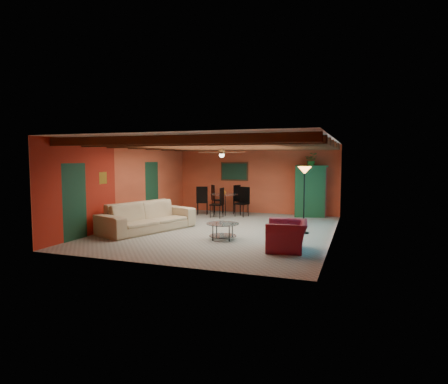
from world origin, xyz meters
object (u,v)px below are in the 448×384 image
at_px(armoire, 311,192).
at_px(floor_lamp, 304,200).
at_px(armchair, 287,236).
at_px(potted_plant, 312,160).
at_px(dining_table, 224,200).
at_px(sofa, 148,217).
at_px(vase, 224,184).
at_px(coffee_table, 223,231).

height_order(armoire, floor_lamp, floor_lamp).
bearing_deg(armchair, armoire, 173.25).
xyz_separation_m(armoire, potted_plant, (0.00, 0.00, 1.19)).
bearing_deg(armoire, dining_table, 175.94).
distance_m(armchair, armoire, 5.59).
height_order(dining_table, potted_plant, potted_plant).
distance_m(sofa, armchair, 4.51).
xyz_separation_m(dining_table, vase, (0.00, 0.00, 0.65)).
relative_size(floor_lamp, potted_plant, 3.80).
bearing_deg(armoire, potted_plant, 0.00).
bearing_deg(potted_plant, sofa, -133.17).
bearing_deg(coffee_table, armoire, 70.76).
height_order(coffee_table, floor_lamp, floor_lamp).
relative_size(dining_table, potted_plant, 4.18).
bearing_deg(floor_lamp, sofa, -164.86).
bearing_deg(coffee_table, potted_plant, 70.76).
distance_m(armchair, potted_plant, 5.83).
relative_size(dining_table, floor_lamp, 1.10).
bearing_deg(armoire, floor_lamp, -101.12).
xyz_separation_m(armchair, floor_lamp, (0.08, 2.22, 0.63)).
distance_m(armchair, vase, 6.05).
height_order(armchair, potted_plant, potted_plant).
xyz_separation_m(dining_table, armoire, (3.24, 0.61, 0.37)).
distance_m(armchair, dining_table, 5.99).
bearing_deg(armchair, coffee_table, -116.74).
xyz_separation_m(sofa, vase, (1.03, 3.94, 0.77)).
relative_size(sofa, vase, 16.98).
distance_m(sofa, dining_table, 4.07).
xyz_separation_m(sofa, potted_plant, (4.27, 4.55, 1.69)).
bearing_deg(potted_plant, dining_table, -169.40).
relative_size(sofa, dining_table, 1.37).
bearing_deg(vase, floor_lamp, -38.39).
distance_m(sofa, vase, 4.14).
xyz_separation_m(dining_table, potted_plant, (3.24, 0.61, 1.56)).
bearing_deg(armoire, armchair, -103.36).
height_order(floor_lamp, potted_plant, potted_plant).
xyz_separation_m(sofa, dining_table, (1.03, 3.94, 0.13)).
height_order(armchair, vase, vase).
xyz_separation_m(armchair, potted_plant, (-0.13, 5.56, 1.77)).
height_order(sofa, vase, vase).
bearing_deg(coffee_table, armchair, -18.69).
bearing_deg(armchair, dining_table, -153.85).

